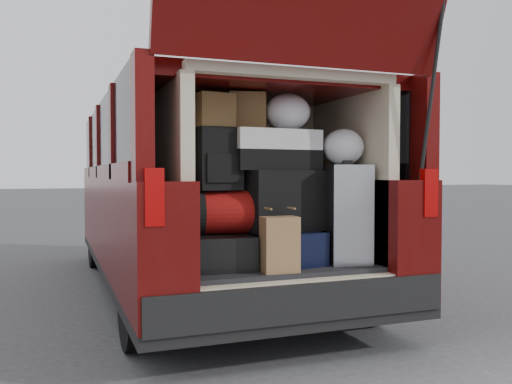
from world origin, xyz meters
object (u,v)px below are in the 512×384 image
navy_hardshell (282,247)px  black_hardshell (219,250)px  twotone_duffel (272,150)px  kraft_bag (280,244)px  backpack (219,159)px  silver_roller (343,213)px  red_duffel (226,212)px  black_soft_case (282,200)px

navy_hardshell → black_hardshell: bearing=167.3°
black_hardshell → twotone_duffel: size_ratio=0.89×
kraft_bag → twotone_duffel: 0.67m
backpack → twotone_duffel: (0.38, 0.05, 0.06)m
black_hardshell → kraft_bag: bearing=-42.4°
silver_roller → kraft_bag: (-0.56, -0.22, -0.16)m
navy_hardshell → kraft_bag: 0.32m
navy_hardshell → red_duffel: 0.45m
black_soft_case → twotone_duffel: size_ratio=0.93×
black_soft_case → black_hardshell: bearing=170.7°
black_hardshell → twotone_duffel: 0.74m
black_hardshell → black_soft_case: bearing=4.9°
navy_hardshell → silver_roller: size_ratio=0.77×
kraft_bag → black_soft_case: size_ratio=0.61×
backpack → red_duffel: bearing=16.1°
kraft_bag → red_duffel: red_duffel is taller
navy_hardshell → black_soft_case: size_ratio=0.90×
black_soft_case → navy_hardshell: bearing=-121.9°
kraft_bag → twotone_duffel: (0.09, 0.33, 0.58)m
twotone_duffel → kraft_bag: bearing=-109.1°
black_hardshell → backpack: size_ratio=1.34×
silver_roller → red_duffel: size_ratio=1.52×
silver_roller → red_duffel: bearing=-175.4°
silver_roller → backpack: (-0.85, 0.06, 0.36)m
red_duffel → backpack: backpack is taller
black_soft_case → backpack: (-0.44, -0.03, 0.27)m
kraft_bag → backpack: 0.66m
kraft_bag → navy_hardshell: bearing=67.1°
silver_roller → backpack: backpack is taller
silver_roller → red_duffel: (-0.80, 0.07, 0.02)m
silver_roller → kraft_bag: silver_roller is taller
twotone_duffel → navy_hardshell: bearing=-52.2°
kraft_bag → silver_roller: bearing=24.5°
navy_hardshell → kraft_bag: size_ratio=1.49×
navy_hardshell → twotone_duffel: (-0.04, 0.05, 0.64)m
black_hardshell → black_soft_case: black_soft_case is taller
black_hardshell → navy_hardshell: bearing=0.6°
navy_hardshell → twotone_duffel: 0.64m
red_duffel → backpack: size_ratio=1.09×
navy_hardshell → twotone_duffel: size_ratio=0.84×
black_hardshell → black_soft_case: size_ratio=0.95×
kraft_bag → twotone_duffel: twotone_duffel is taller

